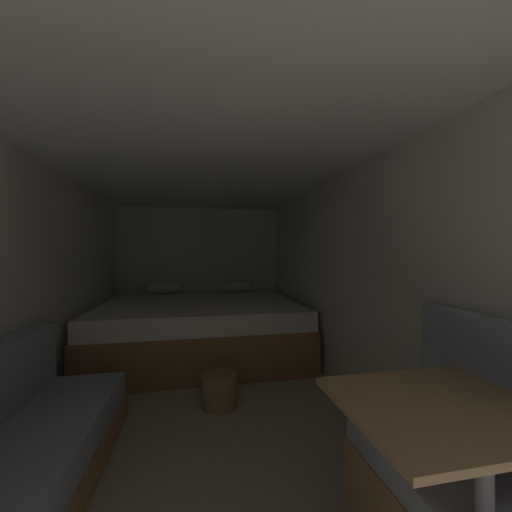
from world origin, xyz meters
name	(u,v)px	position (x,y,z in m)	size (l,w,h in m)	color
ground_plane	(205,417)	(0.00, 1.79, 0.00)	(6.96, 6.96, 0.00)	#A39984
wall_back	(200,271)	(0.00, 4.29, 0.98)	(2.55, 0.05, 1.95)	silver
wall_left	(17,293)	(-1.25, 1.79, 0.98)	(0.05, 4.96, 1.95)	silver
wall_right	(355,286)	(1.25, 1.79, 0.98)	(0.05, 4.96, 1.95)	silver
ceiling_slab	(204,157)	(0.00, 1.79, 1.98)	(2.55, 4.96, 0.05)	white
bed	(201,327)	(0.00, 3.27, 0.33)	(2.33, 1.91, 0.82)	olive
dinette_table	(446,431)	(0.80, 0.38, 0.62)	(0.74, 0.59, 0.72)	tan
wicker_basket	(220,390)	(0.13, 1.94, 0.13)	(0.30, 0.30, 0.26)	olive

